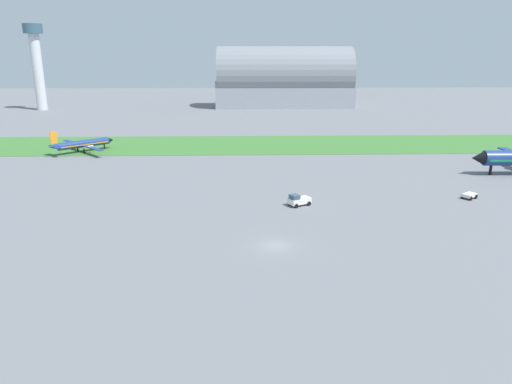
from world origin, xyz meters
The scene contains 7 objects.
ground_plane centered at (0.00, 0.00, 0.00)m, with size 600.00×600.00×0.00m, color slate.
grass_taxiway_strip centered at (0.00, 70.87, 0.04)m, with size 360.00×28.00×0.08m, color #3D7533.
airplane_taxiing_turboprop centered at (-44.34, 61.60, 2.19)m, with size 14.55×15.45×5.99m.
baggage_cart_near_gate centered at (34.52, 19.74, 0.57)m, with size 2.95×2.82×0.90m.
pushback_tug_by_runway centered at (4.90, 16.72, 0.91)m, with size 4.02×3.35×1.95m.
hangar_distant centered at (15.37, 168.50, 12.03)m, with size 63.01×25.44×27.39m.
control_tower centered at (-93.17, 157.90, 21.44)m, with size 8.00×8.00×36.34m.
Camera 1 is at (-4.12, -55.97, 23.63)m, focal length 32.99 mm.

